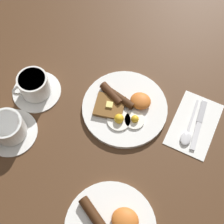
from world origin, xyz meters
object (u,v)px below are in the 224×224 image
Objects in this scene: breakfast_plate_near at (124,107)px; spoon at (187,133)px; teacup_near at (34,86)px; knife at (199,122)px; teacup_far at (9,129)px.

spoon is at bearing 177.35° from breakfast_plate_near.
breakfast_plate_near is 1.71× the size of teacup_near.
breakfast_plate_near reaches higher than knife.
knife is at bearing 154.76° from spoon.
breakfast_plate_near is 1.70× the size of teacup_far.
teacup_near is at bearing -82.40° from knife.
breakfast_plate_near is at bearing -92.75° from spoon.
knife is (-0.51, -0.24, -0.03)m from teacup_far.
breakfast_plate_near is 1.55× the size of knife.
teacup_near is 0.15m from teacup_far.
teacup_near is 1.00× the size of teacup_far.
spoon is (-0.49, -0.19, -0.02)m from teacup_far.
teacup_far is at bearing -68.57° from spoon.
teacup_far is at bearing 35.55° from breakfast_plate_near.
knife is at bearing -154.63° from teacup_far.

